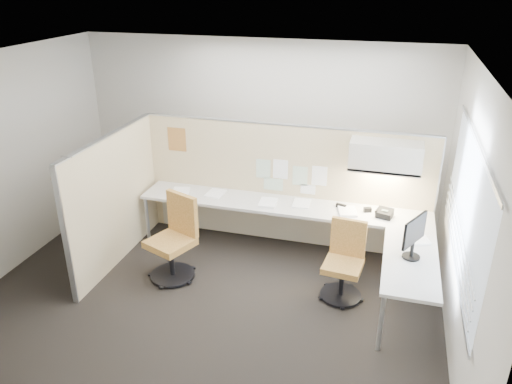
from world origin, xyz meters
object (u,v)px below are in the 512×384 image
(chair_right, at_px, (344,263))
(phone, at_px, (384,213))
(monitor, at_px, (414,235))
(chair_left, at_px, (175,240))
(desk, at_px, (303,220))

(chair_right, relative_size, phone, 3.83)
(monitor, height_order, phone, monitor)
(chair_right, xyz_separation_m, phone, (0.40, 0.80, 0.34))
(monitor, bearing_deg, phone, 46.63)
(chair_left, xyz_separation_m, phone, (2.54, 0.95, 0.27))
(monitor, xyz_separation_m, phone, (-0.34, 0.95, -0.24))
(chair_right, xyz_separation_m, monitor, (0.74, -0.15, 0.58))
(desk, relative_size, chair_right, 4.21)
(chair_left, distance_m, monitor, 2.92)
(desk, bearing_deg, phone, 6.54)
(chair_left, bearing_deg, phone, 42.28)
(chair_right, bearing_deg, monitor, -5.68)
(monitor, bearing_deg, chair_left, 117.15)
(desk, height_order, phone, phone)
(desk, distance_m, chair_right, 0.95)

